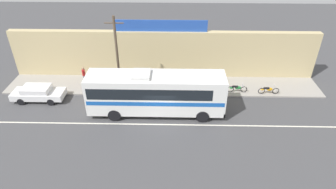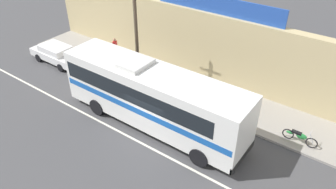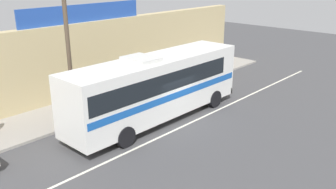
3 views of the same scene
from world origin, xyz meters
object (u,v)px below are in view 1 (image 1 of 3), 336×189
Objects in this scene: pedestrian_far_right at (84,74)px; motorcycle_orange at (237,88)px; parked_car at (38,93)px; motorcycle_blue at (268,90)px; utility_pole at (117,56)px; intercity_bus at (155,92)px.

motorcycle_orange is at bearing -5.36° from pedestrian_far_right.
motorcycle_blue is at bearing 3.51° from parked_car.
pedestrian_far_right is (-14.61, 1.37, 0.58)m from motorcycle_orange.
motorcycle_blue is (13.65, 0.13, -3.35)m from utility_pole.
pedestrian_far_right is at bearing 147.71° from intercity_bus.
parked_car is 20.92m from motorcycle_blue.
pedestrian_far_right is at bearing 174.78° from motorcycle_blue.
parked_car is 2.46× the size of motorcycle_orange.
parked_car is 7.98m from utility_pole.
utility_pole is (-3.40, 2.83, 1.85)m from intercity_bus.
utility_pole reaches higher than intercity_bus.
motorcycle_orange is 1.09× the size of pedestrian_far_right.
motorcycle_orange is (-2.85, 0.22, 0.00)m from motorcycle_blue.
intercity_bus is 8.20m from motorcycle_orange.
utility_pole reaches higher than parked_car.
motorcycle_orange is at bearing 1.86° from utility_pole.
motorcycle_orange is at bearing 4.77° from parked_car.
intercity_bus is 10.78m from motorcycle_blue.
parked_car is 2.67× the size of pedestrian_far_right.
utility_pole is 3.91× the size of motorcycle_orange.
motorcycle_blue is 1.12× the size of pedestrian_far_right.
pedestrian_far_right reaches higher than parked_car.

